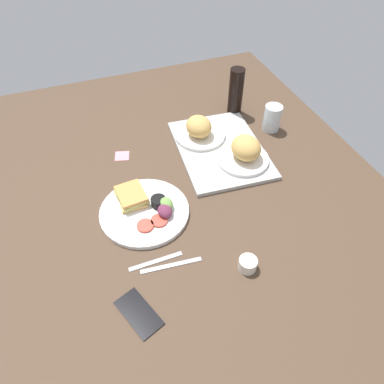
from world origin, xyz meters
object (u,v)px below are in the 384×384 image
(drinking_glass, at_px, (272,118))
(fork, at_px, (156,261))
(knife, at_px, (171,265))
(cell_phone, at_px, (139,313))
(sticky_note, at_px, (122,156))
(bread_plate_far, at_px, (245,151))
(soda_bottle, at_px, (236,92))
(plate_with_salad, at_px, (145,209))
(espresso_cup, at_px, (248,264))
(bread_plate_near, at_px, (199,130))
(serving_tray, at_px, (220,149))

(drinking_glass, bearing_deg, fork, -54.26)
(knife, bearing_deg, cell_phone, -133.33)
(cell_phone, xyz_separation_m, sticky_note, (-0.67, 0.11, -0.00))
(bread_plate_far, relative_size, sticky_note, 3.63)
(drinking_glass, xyz_separation_m, sticky_note, (-0.05, -0.65, -0.06))
(soda_bottle, distance_m, cell_phone, 1.03)
(plate_with_salad, distance_m, fork, 0.21)
(soda_bottle, relative_size, fork, 1.25)
(plate_with_salad, relative_size, soda_bottle, 1.44)
(fork, relative_size, knife, 0.89)
(espresso_cup, distance_m, sticky_note, 0.69)
(plate_with_salad, relative_size, sticky_note, 5.46)
(bread_plate_far, bearing_deg, sticky_note, -115.35)
(bread_plate_far, bearing_deg, cell_phone, -49.82)
(bread_plate_far, relative_size, knife, 1.07)
(bread_plate_near, bearing_deg, serving_tray, 29.47)
(drinking_glass, xyz_separation_m, cell_phone, (0.62, -0.75, -0.05))
(bread_plate_far, height_order, sticky_note, bread_plate_far)
(sticky_note, bearing_deg, soda_bottle, 102.45)
(bread_plate_near, xyz_separation_m, soda_bottle, (-0.13, 0.22, 0.05))
(cell_phone, bearing_deg, soda_bottle, 119.31)
(soda_bottle, relative_size, knife, 1.12)
(knife, bearing_deg, sticky_note, 98.39)
(bread_plate_far, distance_m, cell_phone, 0.72)
(sticky_note, bearing_deg, fork, -1.66)
(drinking_glass, relative_size, soda_bottle, 0.53)
(soda_bottle, xyz_separation_m, sticky_note, (0.12, -0.55, -0.11))
(serving_tray, xyz_separation_m, fork, (0.42, -0.40, -0.01))
(bread_plate_far, xyz_separation_m, knife, (0.35, -0.41, -0.05))
(plate_with_salad, bearing_deg, bread_plate_far, 104.43)
(knife, bearing_deg, serving_tray, 57.14)
(bread_plate_far, xyz_separation_m, fork, (0.32, -0.45, -0.05))
(drinking_glass, xyz_separation_m, fork, (0.48, -0.66, -0.05))
(knife, height_order, sticky_note, knife)
(serving_tray, height_order, plate_with_salad, plate_with_salad)
(bread_plate_far, height_order, plate_with_salad, bread_plate_far)
(bread_plate_far, height_order, espresso_cup, bread_plate_far)
(bread_plate_near, height_order, sticky_note, bread_plate_near)
(plate_with_salad, bearing_deg, soda_bottle, 129.05)
(bread_plate_near, bearing_deg, bread_plate_far, 29.64)
(serving_tray, height_order, knife, serving_tray)
(bread_plate_far, xyz_separation_m, drinking_glass, (-0.16, 0.21, -0.00))
(cell_phone, bearing_deg, bread_plate_near, 125.63)
(drinking_glass, height_order, knife, drinking_glass)
(bread_plate_near, bearing_deg, cell_phone, -33.48)
(plate_with_salad, distance_m, knife, 0.24)
(bread_plate_far, bearing_deg, espresso_cup, -24.83)
(bread_plate_far, distance_m, sticky_note, 0.49)
(drinking_glass, distance_m, fork, 0.82)
(bread_plate_far, relative_size, soda_bottle, 0.96)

